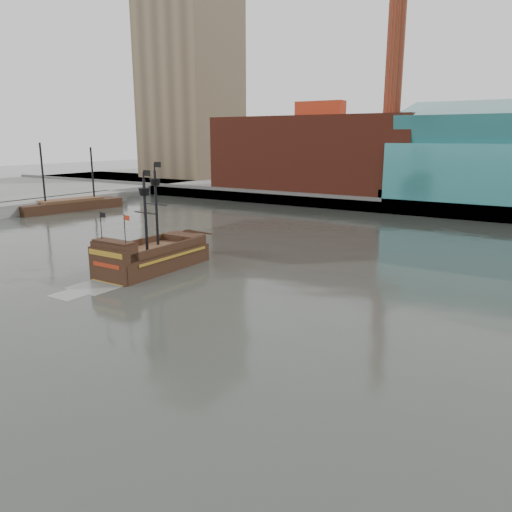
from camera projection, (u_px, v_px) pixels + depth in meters
The scene contains 7 objects.
ground at pixel (151, 334), 33.80m from camera, with size 400.00×400.00×0.00m, color #2B2D28.
promenade_far at pixel (448, 193), 109.09m from camera, with size 220.00×60.00×2.00m, color slate.
seawall at pixel (411, 208), 84.80m from camera, with size 220.00×1.00×2.60m, color #4C4C49.
pier at pixel (31, 206), 88.44m from camera, with size 6.00×40.00×2.00m, color slate.
skyline at pixel (480, 75), 94.80m from camera, with size 149.00×45.00×62.00m.
pirate_ship at pixel (152, 259), 50.11m from camera, with size 4.91×15.22×11.38m.
docked_vessel at pixel (71, 206), 90.29m from camera, with size 7.49×19.08×12.66m.
Camera 1 is at (23.01, -22.87, 13.00)m, focal length 35.00 mm.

